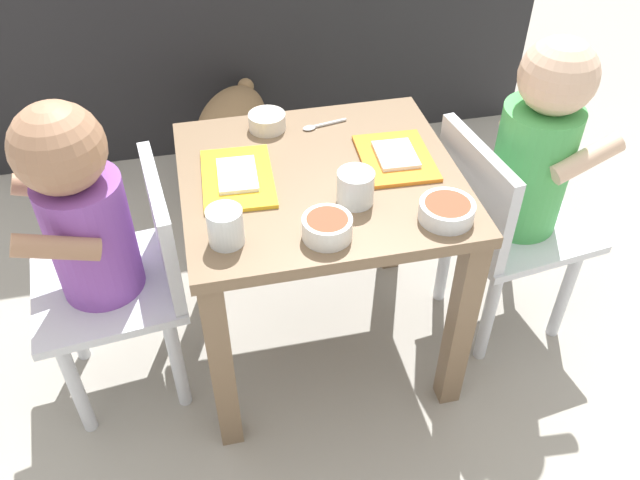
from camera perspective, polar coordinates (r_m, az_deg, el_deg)
The scene contains 13 objects.
ground_plane at distance 1.60m, azimuth 0.00°, elevation -8.40°, with size 7.00×7.00×0.00m, color #9E998E.
dining_table at distance 1.33m, azimuth 0.00°, elevation 2.33°, with size 0.53×0.50×0.48m.
seated_child_left at distance 1.27m, azimuth -18.99°, elevation 1.23°, with size 0.31×0.31×0.70m.
seated_child_right at distance 1.41m, azimuth 17.48°, elevation 6.24°, with size 0.31×0.31×0.72m.
dog at distance 1.94m, azimuth -7.85°, elevation 9.46°, with size 0.30×0.44×0.31m.
food_tray_left at distance 1.26m, azimuth -7.13°, elevation 5.39°, with size 0.14×0.21×0.02m.
food_tray_right at distance 1.32m, azimuth 6.53°, elevation 7.12°, with size 0.15×0.18×0.02m.
water_cup_left at distance 1.19m, azimuth 3.07°, elevation 4.38°, with size 0.07×0.07×0.06m.
water_cup_right at distance 1.11m, azimuth -8.13°, elevation 1.00°, with size 0.06×0.06×0.07m.
veggie_bowl_near at distance 1.11m, azimuth 0.62°, elevation 1.12°, with size 0.09×0.09×0.04m.
veggie_bowl_far at distance 1.40m, azimuth -4.59°, elevation 10.20°, with size 0.08×0.08×0.03m.
cereal_bowl_right_side at distance 1.18m, azimuth 10.86°, elevation 2.52°, with size 0.10×0.10×0.03m.
spoon_by_left_tray at distance 1.41m, azimuth 0.00°, elevation 9.85°, with size 0.10×0.03×0.01m.
Camera 1 is at (-0.22, -1.01, 1.22)m, focal length 37.14 mm.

